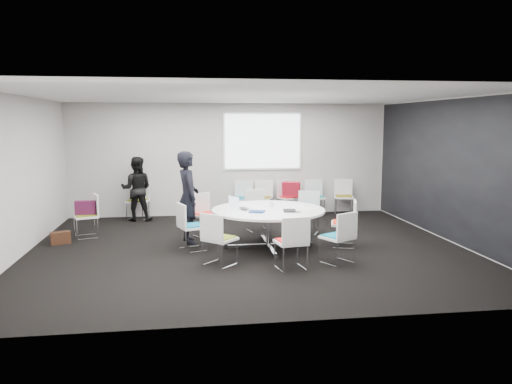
{
  "coord_description": "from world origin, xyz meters",
  "views": [
    {
      "loc": [
        -1.12,
        -8.99,
        2.33
      ],
      "look_at": [
        0.2,
        0.4,
        1.0
      ],
      "focal_mm": 35.0,
      "sensor_mm": 36.0,
      "label": 1
    }
  ],
  "objects": [
    {
      "name": "notebook_black",
      "position": [
        0.73,
        -0.26,
        0.74
      ],
      "size": [
        0.26,
        0.33,
        0.02
      ],
      "primitive_type": "cube",
      "rotation": [
        0.0,
        0.0,
        -0.14
      ],
      "color": "black",
      "rests_on": "conference_table"
    },
    {
      "name": "chair_person_back",
      "position": [
        -2.29,
        3.16,
        0.28
      ],
      "size": [
        0.58,
        0.57,
        0.88
      ],
      "rotation": [
        0.0,
        0.0,
        2.83
      ],
      "color": "silver",
      "rests_on": "ground"
    },
    {
      "name": "papers_front",
      "position": [
        1.08,
        -0.05,
        0.73
      ],
      "size": [
        0.36,
        0.3,
        0.0
      ],
      "primitive_type": "cube",
      "rotation": [
        0.0,
        0.0,
        -0.37
      ],
      "color": "silver",
      "rests_on": "conference_table"
    },
    {
      "name": "person_back",
      "position": [
        -2.3,
        3.0,
        0.76
      ],
      "size": [
        0.77,
        0.61,
        1.53
      ],
      "primitive_type": "imported",
      "rotation": [
        0.0,
        0.0,
        3.1
      ],
      "color": "black",
      "rests_on": "ground"
    },
    {
      "name": "cup",
      "position": [
        0.49,
        0.3,
        0.78
      ],
      "size": [
        0.08,
        0.08,
        0.09
      ],
      "primitive_type": "cylinder",
      "color": "white",
      "rests_on": "conference_table"
    },
    {
      "name": "chair_ring_c",
      "position": [
        0.39,
        1.47,
        0.28
      ],
      "size": [
        0.56,
        0.55,
        0.88
      ],
      "rotation": [
        0.0,
        0.0,
        3.4
      ],
      "color": "silver",
      "rests_on": "ground"
    },
    {
      "name": "chair_ring_f",
      "position": [
        -0.61,
        -1.05,
        0.28
      ],
      "size": [
        0.64,
        0.64,
        0.88
      ],
      "rotation": [
        0.0,
        0.0,
        5.53
      ],
      "color": "silver",
      "rests_on": "ground"
    },
    {
      "name": "person_main",
      "position": [
        -1.1,
        0.63,
        0.89
      ],
      "size": [
        0.54,
        0.72,
        1.78
      ],
      "primitive_type": "imported",
      "rotation": [
        0.0,
        0.0,
        1.76
      ],
      "color": "black",
      "rests_on": "ground"
    },
    {
      "name": "chair_ring_g",
      "position": [
        0.51,
        -1.44,
        0.28
      ],
      "size": [
        0.53,
        0.52,
        0.88
      ],
      "rotation": [
        0.0,
        0.0,
        6.45
      ],
      "color": "silver",
      "rests_on": "ground"
    },
    {
      "name": "maroon_bag",
      "position": [
        -3.15,
        1.32,
        0.62
      ],
      "size": [
        0.4,
        0.14,
        0.28
      ],
      "primitive_type": "cube",
      "rotation": [
        0.0,
        0.0,
        0.01
      ],
      "color": "#501535",
      "rests_on": "chair_spare_left"
    },
    {
      "name": "chair_ring_b",
      "position": [
        1.37,
        1.05,
        0.28
      ],
      "size": [
        0.61,
        0.6,
        0.88
      ],
      "rotation": [
        0.0,
        0.0,
        2.69
      ],
      "color": "silver",
      "rests_on": "ground"
    },
    {
      "name": "projection_screen",
      "position": [
        0.8,
        3.46,
        1.85
      ],
      "size": [
        1.9,
        0.03,
        1.35
      ],
      "primitive_type": "cube",
      "color": "white",
      "rests_on": "room_shell"
    },
    {
      "name": "chair_back_e",
      "position": [
        2.84,
        3.12,
        0.28
      ],
      "size": [
        0.55,
        0.54,
        0.88
      ],
      "rotation": [
        0.0,
        0.0,
        2.91
      ],
      "color": "silver",
      "rests_on": "ground"
    },
    {
      "name": "chair_back_b",
      "position": [
        0.74,
        3.16,
        0.28
      ],
      "size": [
        0.6,
        0.59,
        0.88
      ],
      "rotation": [
        0.0,
        0.0,
        2.74
      ],
      "color": "silver",
      "rests_on": "ground"
    },
    {
      "name": "phone",
      "position": [
        0.83,
        -0.38,
        0.73
      ],
      "size": [
        0.15,
        0.1,
        0.01
      ],
      "primitive_type": "cube",
      "rotation": [
        0.0,
        0.0,
        -0.26
      ],
      "color": "black",
      "rests_on": "conference_table"
    },
    {
      "name": "chair_back_c",
      "position": [
        1.43,
        3.16,
        0.28
      ],
      "size": [
        0.59,
        0.59,
        0.88
      ],
      "rotation": [
        0.0,
        0.0,
        3.52
      ],
      "color": "silver",
      "rests_on": "ground"
    },
    {
      "name": "chair_ring_a",
      "position": [
        1.8,
        -0.13,
        0.28
      ],
      "size": [
        0.56,
        0.57,
        0.88
      ],
      "rotation": [
        0.0,
        0.0,
        1.28
      ],
      "color": "silver",
      "rests_on": "ground"
    },
    {
      "name": "papers_right",
      "position": [
        0.98,
        0.23,
        0.73
      ],
      "size": [
        0.34,
        0.27,
        0.0
      ],
      "primitive_type": "cube",
      "rotation": [
        0.0,
        0.0,
        0.21
      ],
      "color": "white",
      "rests_on": "conference_table"
    },
    {
      "name": "chair_back_d",
      "position": [
        2.09,
        3.13,
        0.28
      ],
      "size": [
        0.49,
        0.48,
        0.88
      ],
      "rotation": [
        0.0,
        0.0,
        3.08
      ],
      "color": "silver",
      "rests_on": "ground"
    },
    {
      "name": "chair_ring_h",
      "position": [
        1.34,
        -1.21,
        0.28
      ],
      "size": [
        0.62,
        0.62,
        0.88
      ],
      "rotation": [
        0.0,
        0.0,
        6.79
      ],
      "color": "silver",
      "rests_on": "ground"
    },
    {
      "name": "chair_back_a",
      "position": [
        0.23,
        3.14,
        0.28
      ],
      "size": [
        0.59,
        0.59,
        0.88
      ],
      "rotation": [
        0.0,
        0.0,
        2.77
      ],
      "color": "silver",
      "rests_on": "ground"
    },
    {
      "name": "chair_spare_left",
      "position": [
        -3.14,
        1.32,
        0.28
      ],
      "size": [
        0.57,
        0.58,
        0.88
      ],
      "rotation": [
        0.0,
        0.0,
        1.91
      ],
      "color": "silver",
      "rests_on": "ground"
    },
    {
      "name": "brown_bag",
      "position": [
        -3.55,
        0.83,
        0.12
      ],
      "size": [
        0.39,
        0.29,
        0.24
      ],
      "primitive_type": "cube",
      "rotation": [
        0.0,
        0.0,
        0.42
      ],
      "color": "#371D11",
      "rests_on": "ground"
    },
    {
      "name": "laptop",
      "position": [
        -0.03,
        0.06,
        0.74
      ],
      "size": [
        0.29,
        0.36,
        0.03
      ],
      "primitive_type": "imported",
      "rotation": [
        0.0,
        0.0,
        1.86
      ],
      "color": "#333338",
      "rests_on": "conference_table"
    },
    {
      "name": "conference_table",
      "position": [
        0.38,
        0.01,
        0.53
      ],
      "size": [
        2.1,
        2.1,
        0.73
      ],
      "color": "silver",
      "rests_on": "ground"
    },
    {
      "name": "laptop_lid",
      "position": [
        -0.26,
        0.05,
        0.86
      ],
      "size": [
        0.17,
        0.26,
        0.22
      ],
      "primitive_type": "cube",
      "rotation": [
        0.0,
        0.0,
        2.12
      ],
      "color": "silver",
      "rests_on": "conference_table"
    },
    {
      "name": "chair_ring_d",
      "position": [
        -0.73,
        1.1,
        0.28
      ],
      "size": [
        0.63,
        0.63,
        0.88
      ],
      "rotation": [
        0.0,
        0.0,
        3.72
      ],
      "color": "silver",
      "rests_on": "ground"
    },
    {
      "name": "chair_ring_e",
      "position": [
        -1.04,
        -0.01,
        0.28
      ],
      "size": [
        0.58,
        0.58,
        0.88
      ],
      "rotation": [
        0.0,
        0.0,
        5.06
      ],
      "color": "silver",
      "rests_on": "ground"
    },
    {
      "name": "room_shell",
      "position": [
        0.09,
        0.0,
        1.4
      ],
      "size": [
        8.08,
        7.08,
        2.88
      ],
      "color": "black",
      "rests_on": "ground"
    },
    {
      "name": "red_jacket",
      "position": [
        1.43,
        2.94,
        0.7
      ],
      "size": [
        0.47,
        0.32,
        0.36
      ],
      "primitive_type": "cube",
      "rotation": [
        0.17,
        0.0,
        -0.42
      ],
      "color": "#A71426",
      "rests_on": "chair_back_c"
    },
    {
      "name": "tablet_folio",
      "position": [
        0.12,
        -0.28,
        0.74
      ],
      "size": [
        0.32,
        0.28,
        0.03
      ],
      "primitive_type": "cube",
      "rotation": [
        0.0,
        0.0,
        -0.39
      ],
      "color": "navy",
      "rests_on": "conference_table"
    }
  ]
}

